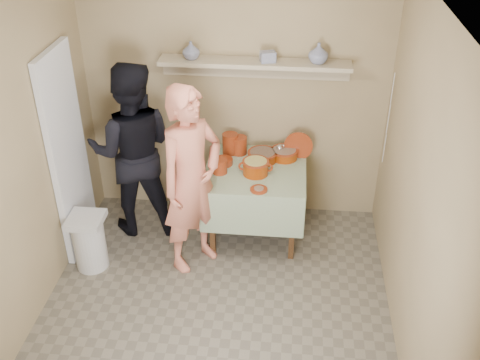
# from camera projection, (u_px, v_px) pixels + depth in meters

# --- Properties ---
(ground) EXTENTS (3.50, 3.50, 0.00)m
(ground) POSITION_uv_depth(u_px,v_px,m) (214.00, 320.00, 4.76)
(ground) COLOR #6C6455
(ground) RESTS_ON ground
(tile_panel) EXTENTS (0.06, 0.70, 2.00)m
(tile_panel) POSITION_uv_depth(u_px,v_px,m) (68.00, 155.00, 5.16)
(tile_panel) COLOR silver
(tile_panel) RESTS_ON ground
(plate_stack_a) EXTENTS (0.16, 0.16, 0.21)m
(plate_stack_a) POSITION_uv_depth(u_px,v_px,m) (230.00, 144.00, 5.63)
(plate_stack_a) COLOR maroon
(plate_stack_a) RESTS_ON serving_table
(plate_stack_b) EXTENTS (0.15, 0.15, 0.18)m
(plate_stack_b) POSITION_uv_depth(u_px,v_px,m) (239.00, 145.00, 5.63)
(plate_stack_b) COLOR maroon
(plate_stack_b) RESTS_ON serving_table
(bowl_stack) EXTENTS (0.14, 0.14, 0.14)m
(bowl_stack) POSITION_uv_depth(u_px,v_px,m) (220.00, 166.00, 5.32)
(bowl_stack) COLOR maroon
(bowl_stack) RESTS_ON serving_table
(empty_bowl) EXTENTS (0.19, 0.19, 0.05)m
(empty_bowl) POSITION_uv_depth(u_px,v_px,m) (223.00, 161.00, 5.48)
(empty_bowl) COLOR maroon
(empty_bowl) RESTS_ON serving_table
(propped_lid) EXTENTS (0.29, 0.07, 0.29)m
(propped_lid) POSITION_uv_depth(u_px,v_px,m) (298.00, 146.00, 5.56)
(propped_lid) COLOR maroon
(propped_lid) RESTS_ON serving_table
(vase_right) EXTENTS (0.21, 0.21, 0.19)m
(vase_right) POSITION_uv_depth(u_px,v_px,m) (318.00, 53.00, 5.11)
(vase_right) COLOR navy
(vase_right) RESTS_ON wall_shelf
(vase_left) EXTENTS (0.22, 0.22, 0.17)m
(vase_left) POSITION_uv_depth(u_px,v_px,m) (191.00, 50.00, 5.21)
(vase_left) COLOR navy
(vase_left) RESTS_ON wall_shelf
(ceramic_box) EXTENTS (0.16, 0.13, 0.10)m
(ceramic_box) POSITION_uv_depth(u_px,v_px,m) (268.00, 57.00, 5.16)
(ceramic_box) COLOR navy
(ceramic_box) RESTS_ON wall_shelf
(person_cook) EXTENTS (0.75, 0.78, 1.79)m
(person_cook) POSITION_uv_depth(u_px,v_px,m) (192.00, 181.00, 4.97)
(person_cook) COLOR #D9775D
(person_cook) RESTS_ON ground
(person_helper) EXTENTS (0.96, 0.80, 1.79)m
(person_helper) POSITION_uv_depth(u_px,v_px,m) (133.00, 150.00, 5.45)
(person_helper) COLOR black
(person_helper) RESTS_ON ground
(room_shell) EXTENTS (3.04, 3.54, 2.62)m
(room_shell) POSITION_uv_depth(u_px,v_px,m) (208.00, 155.00, 3.91)
(room_shell) COLOR tan
(room_shell) RESTS_ON ground
(serving_table) EXTENTS (0.97, 0.97, 0.76)m
(serving_table) POSITION_uv_depth(u_px,v_px,m) (256.00, 179.00, 5.48)
(serving_table) COLOR #4C2D16
(serving_table) RESTS_ON ground
(cazuela_meat_a) EXTENTS (0.30, 0.30, 0.10)m
(cazuela_meat_a) POSITION_uv_depth(u_px,v_px,m) (262.00, 155.00, 5.52)
(cazuela_meat_a) COLOR maroon
(cazuela_meat_a) RESTS_ON serving_table
(cazuela_meat_b) EXTENTS (0.28, 0.28, 0.10)m
(cazuela_meat_b) POSITION_uv_depth(u_px,v_px,m) (284.00, 153.00, 5.56)
(cazuela_meat_b) COLOR maroon
(cazuela_meat_b) RESTS_ON serving_table
(ladle) EXTENTS (0.08, 0.26, 0.19)m
(ladle) POSITION_uv_depth(u_px,v_px,m) (280.00, 148.00, 5.55)
(ladle) COLOR silver
(ladle) RESTS_ON cazuela_meat_b
(cazuela_rice) EXTENTS (0.33, 0.25, 0.14)m
(cazuela_rice) POSITION_uv_depth(u_px,v_px,m) (256.00, 166.00, 5.29)
(cazuela_rice) COLOR maroon
(cazuela_rice) RESTS_ON serving_table
(front_plate) EXTENTS (0.16, 0.16, 0.03)m
(front_plate) POSITION_uv_depth(u_px,v_px,m) (259.00, 189.00, 5.08)
(front_plate) COLOR maroon
(front_plate) RESTS_ON serving_table
(wall_shelf) EXTENTS (1.80, 0.25, 0.21)m
(wall_shelf) POSITION_uv_depth(u_px,v_px,m) (255.00, 65.00, 5.26)
(wall_shelf) COLOR tan
(wall_shelf) RESTS_ON room_shell
(trash_bin) EXTENTS (0.32, 0.32, 0.56)m
(trash_bin) POSITION_uv_depth(u_px,v_px,m) (89.00, 241.00, 5.22)
(trash_bin) COLOR silver
(trash_bin) RESTS_ON ground
(electrical_cord) EXTENTS (0.01, 0.05, 0.90)m
(electrical_cord) POSITION_uv_depth(u_px,v_px,m) (388.00, 119.00, 5.23)
(electrical_cord) COLOR silver
(electrical_cord) RESTS_ON wall_shelf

